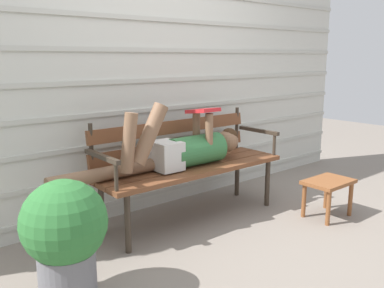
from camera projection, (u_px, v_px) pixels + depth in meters
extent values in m
plane|color=gray|center=(203.00, 224.00, 3.36)|extent=(12.00, 12.00, 0.00)
cube|color=beige|center=(157.00, 80.00, 3.60)|extent=(5.13, 0.06, 2.28)
cube|color=#B7B7AD|center=(161.00, 191.00, 3.78)|extent=(5.13, 0.02, 0.04)
cube|color=#B7B7AD|center=(160.00, 164.00, 3.73)|extent=(5.13, 0.02, 0.04)
cube|color=#B7B7AD|center=(160.00, 137.00, 3.68)|extent=(5.13, 0.02, 0.04)
cube|color=#B7B7AD|center=(159.00, 109.00, 3.63)|extent=(5.13, 0.02, 0.04)
cube|color=#B7B7AD|center=(159.00, 80.00, 3.57)|extent=(5.13, 0.02, 0.04)
cube|color=#B7B7AD|center=(158.00, 50.00, 3.52)|extent=(5.13, 0.02, 0.04)
cube|color=#B7B7AD|center=(158.00, 19.00, 3.47)|extent=(5.13, 0.02, 0.04)
cube|color=brown|center=(205.00, 172.00, 3.25)|extent=(1.66, 0.15, 0.04)
cube|color=brown|center=(192.00, 168.00, 3.38)|extent=(1.66, 0.15, 0.04)
cube|color=brown|center=(180.00, 164.00, 3.50)|extent=(1.66, 0.15, 0.04)
cube|color=brown|center=(174.00, 148.00, 3.53)|extent=(1.60, 0.05, 0.11)
cube|color=brown|center=(174.00, 127.00, 3.50)|extent=(1.60, 0.05, 0.11)
cylinder|color=#382D23|center=(91.00, 150.00, 3.04)|extent=(0.03, 0.03, 0.40)
cylinder|color=#382D23|center=(237.00, 128.00, 3.99)|extent=(0.03, 0.03, 0.40)
cylinder|color=#382D23|center=(128.00, 224.00, 2.82)|extent=(0.04, 0.04, 0.43)
cylinder|color=#382D23|center=(267.00, 183.00, 3.74)|extent=(0.04, 0.04, 0.43)
cylinder|color=#382D23|center=(102.00, 208.00, 3.11)|extent=(0.04, 0.04, 0.43)
cylinder|color=#382D23|center=(237.00, 174.00, 4.02)|extent=(0.04, 0.04, 0.43)
cube|color=#382D23|center=(102.00, 157.00, 2.83)|extent=(0.04, 0.46, 0.03)
cylinder|color=#382D23|center=(116.00, 177.00, 2.71)|extent=(0.03, 0.03, 0.20)
cube|color=#382D23|center=(259.00, 131.00, 3.83)|extent=(0.04, 0.46, 0.03)
cylinder|color=#382D23|center=(274.00, 144.00, 3.71)|extent=(0.03, 0.03, 0.20)
cylinder|color=#33703D|center=(196.00, 150.00, 3.37)|extent=(0.48, 0.25, 0.25)
cube|color=silver|center=(166.00, 156.00, 3.19)|extent=(0.20, 0.23, 0.22)
sphere|color=brown|center=(227.00, 141.00, 3.59)|extent=(0.19, 0.19, 0.19)
sphere|color=#382314|center=(229.00, 137.00, 3.60)|extent=(0.16, 0.16, 0.16)
cylinder|color=brown|center=(150.00, 134.00, 2.98)|extent=(0.32, 0.11, 0.45)
cylinder|color=brown|center=(129.00, 143.00, 2.88)|extent=(0.15, 0.09, 0.43)
cylinder|color=brown|center=(105.00, 174.00, 2.93)|extent=(0.84, 0.10, 0.10)
cylinder|color=brown|center=(209.00, 132.00, 3.33)|extent=(0.06, 0.06, 0.30)
cylinder|color=brown|center=(196.00, 130.00, 3.45)|extent=(0.06, 0.06, 0.30)
cube|color=red|center=(203.00, 111.00, 3.35)|extent=(0.19, 0.26, 0.06)
cube|color=brown|center=(329.00, 182.00, 3.46)|extent=(0.42, 0.29, 0.03)
cylinder|color=brown|center=(328.00, 208.00, 3.30)|extent=(0.04, 0.04, 0.29)
cylinder|color=brown|center=(350.00, 199.00, 3.51)|extent=(0.04, 0.04, 0.29)
cylinder|color=brown|center=(304.00, 201.00, 3.48)|extent=(0.04, 0.04, 0.29)
cylinder|color=brown|center=(326.00, 192.00, 3.69)|extent=(0.04, 0.04, 0.29)
cylinder|color=slate|center=(68.00, 277.00, 2.26)|extent=(0.31, 0.31, 0.30)
sphere|color=#2D7033|center=(64.00, 222.00, 2.20)|extent=(0.47, 0.47, 0.47)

